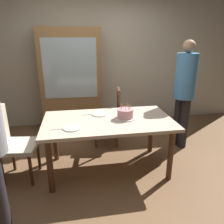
% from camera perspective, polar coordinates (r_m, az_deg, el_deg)
% --- Properties ---
extents(ground, '(6.40, 6.40, 0.00)m').
position_cam_1_polar(ground, '(3.12, -0.93, -14.54)').
color(ground, brown).
extents(back_wall, '(6.40, 0.10, 2.60)m').
position_cam_1_polar(back_wall, '(4.45, -4.78, 13.58)').
color(back_wall, beige).
rests_on(back_wall, ground).
extents(dining_table, '(1.65, 0.92, 0.73)m').
position_cam_1_polar(dining_table, '(2.81, -1.01, -3.63)').
color(dining_table, beige).
rests_on(dining_table, ground).
extents(birthday_cake, '(0.28, 0.28, 0.19)m').
position_cam_1_polar(birthday_cake, '(2.81, 3.53, -0.53)').
color(birthday_cake, silver).
rests_on(birthday_cake, dining_table).
extents(plate_near_celebrant, '(0.22, 0.22, 0.01)m').
position_cam_1_polar(plate_near_celebrant, '(2.56, -10.44, -4.13)').
color(plate_near_celebrant, silver).
rests_on(plate_near_celebrant, dining_table).
extents(plate_far_side, '(0.22, 0.22, 0.01)m').
position_cam_1_polar(plate_far_side, '(2.96, -3.21, -0.55)').
color(plate_far_side, silver).
rests_on(plate_far_side, dining_table).
extents(fork_near_celebrant, '(0.18, 0.03, 0.01)m').
position_cam_1_polar(fork_near_celebrant, '(2.57, -14.01, -4.40)').
color(fork_near_celebrant, silver).
rests_on(fork_near_celebrant, dining_table).
extents(fork_far_side, '(0.18, 0.03, 0.01)m').
position_cam_1_polar(fork_far_side, '(2.97, -6.31, -0.68)').
color(fork_far_side, silver).
rests_on(fork_far_side, dining_table).
extents(chair_spindle_back, '(0.50, 0.50, 0.95)m').
position_cam_1_polar(chair_spindle_back, '(3.61, -1.01, -1.44)').
color(chair_spindle_back, '#56331E').
rests_on(chair_spindle_back, ground).
extents(chair_upholstered, '(0.49, 0.49, 0.95)m').
position_cam_1_polar(chair_upholstered, '(2.95, -25.19, -6.75)').
color(chair_upholstered, beige).
rests_on(chair_upholstered, ground).
extents(person_guest, '(0.32, 0.32, 1.70)m').
position_cam_1_polar(person_guest, '(3.56, 18.55, 5.81)').
color(person_guest, '#262328').
rests_on(person_guest, ground).
extents(china_cabinet, '(1.10, 0.45, 1.90)m').
position_cam_1_polar(china_cabinet, '(4.20, -10.71, 8.17)').
color(china_cabinet, '#9E7042').
rests_on(china_cabinet, ground).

